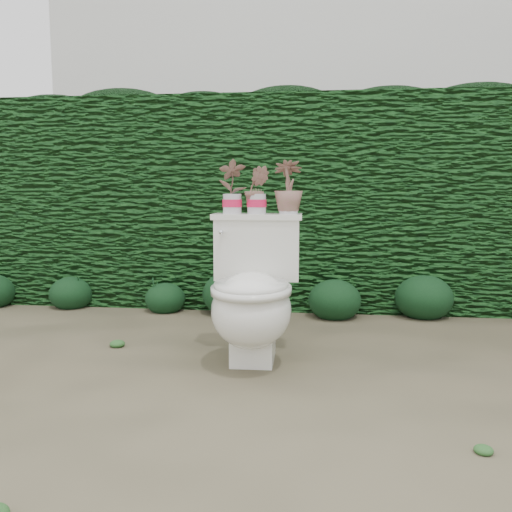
# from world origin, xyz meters

# --- Properties ---
(ground) EXTENTS (60.00, 60.00, 0.00)m
(ground) POSITION_xyz_m (0.00, 0.00, 0.00)
(ground) COLOR #72694E
(ground) RESTS_ON ground
(hedge) EXTENTS (8.00, 1.00, 1.60)m
(hedge) POSITION_xyz_m (0.00, 1.60, 0.80)
(hedge) COLOR #1F591D
(hedge) RESTS_ON ground
(house_wall) EXTENTS (8.00, 3.50, 4.00)m
(house_wall) POSITION_xyz_m (0.60, 6.00, 2.00)
(house_wall) COLOR silver
(house_wall) RESTS_ON ground
(toilet) EXTENTS (0.50, 0.69, 0.78)m
(toilet) POSITION_xyz_m (-0.13, -0.07, 0.36)
(toilet) COLOR white
(toilet) RESTS_ON ground
(potted_plant_left) EXTENTS (0.18, 0.15, 0.29)m
(potted_plant_left) POSITION_xyz_m (-0.28, 0.16, 0.92)
(potted_plant_left) COLOR #3E8128
(potted_plant_left) RESTS_ON toilet
(potted_plant_center) EXTENTS (0.15, 0.12, 0.25)m
(potted_plant_center) POSITION_xyz_m (-0.14, 0.17, 0.90)
(potted_plant_center) COLOR #3E8128
(potted_plant_center) RESTS_ON toilet
(potted_plant_right) EXTENTS (0.19, 0.19, 0.28)m
(potted_plant_right) POSITION_xyz_m (0.04, 0.17, 0.92)
(potted_plant_right) COLOR #3E8128
(potted_plant_right) RESTS_ON toilet
(liriope_clump_1) EXTENTS (0.33, 0.33, 0.27)m
(liriope_clump_1) POSITION_xyz_m (-1.71, 1.09, 0.13)
(liriope_clump_1) COLOR #143B19
(liriope_clump_1) RESTS_ON ground
(liriope_clump_2) EXTENTS (0.30, 0.30, 0.24)m
(liriope_clump_2) POSITION_xyz_m (-0.94, 1.04, 0.12)
(liriope_clump_2) COLOR #143B19
(liriope_clump_2) RESTS_ON ground
(liriope_clump_3) EXTENTS (0.42, 0.42, 0.34)m
(liriope_clump_3) POSITION_xyz_m (-0.44, 1.05, 0.17)
(liriope_clump_3) COLOR #143B19
(liriope_clump_3) RESTS_ON ground
(liriope_clump_4) EXTENTS (0.38, 0.38, 0.30)m
(liriope_clump_4) POSITION_xyz_m (0.32, 1.00, 0.15)
(liriope_clump_4) COLOR #143B19
(liriope_clump_4) RESTS_ON ground
(liriope_clump_5) EXTENTS (0.41, 0.41, 0.33)m
(liriope_clump_5) POSITION_xyz_m (0.95, 1.10, 0.17)
(liriope_clump_5) COLOR #143B19
(liriope_clump_5) RESTS_ON ground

